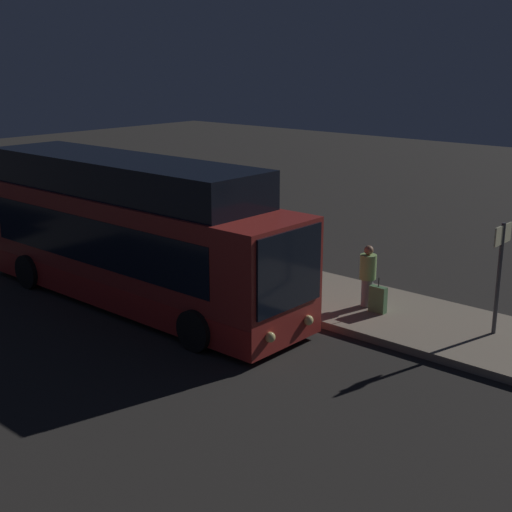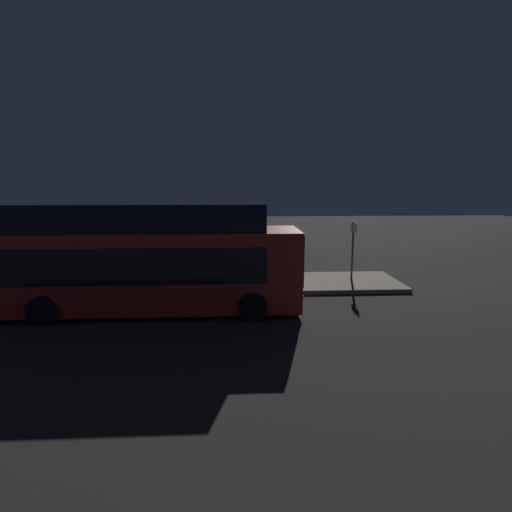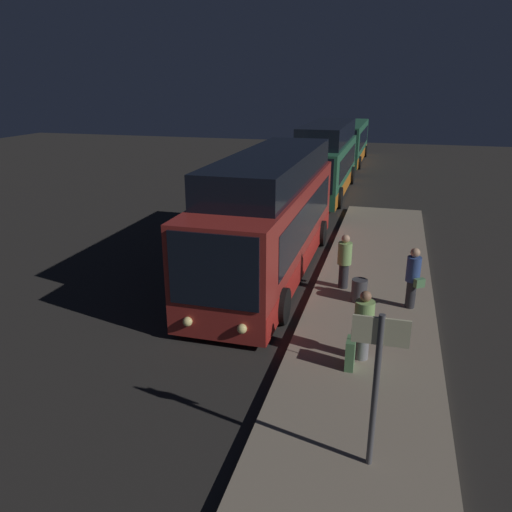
{
  "view_description": "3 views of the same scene",
  "coord_description": "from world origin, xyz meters",
  "views": [
    {
      "loc": [
        14.14,
        -11.91,
        6.55
      ],
      "look_at": [
        3.29,
        0.44,
        1.9
      ],
      "focal_mm": 50.0,
      "sensor_mm": 36.0,
      "label": 1
    },
    {
      "loc": [
        2.51,
        -14.36,
        4.67
      ],
      "look_at": [
        3.29,
        0.44,
        1.9
      ],
      "focal_mm": 28.0,
      "sensor_mm": 36.0,
      "label": 2
    },
    {
      "loc": [
        14.82,
        3.66,
        6.1
      ],
      "look_at": [
        3.29,
        0.44,
        1.9
      ],
      "focal_mm": 35.0,
      "sensor_mm": 36.0,
      "label": 3
    }
  ],
  "objects": [
    {
      "name": "ground",
      "position": [
        0.0,
        0.0,
        0.0
      ],
      "size": [
        80.0,
        80.0,
        0.0
      ],
      "primitive_type": "plane",
      "color": "#2B2826"
    },
    {
      "name": "platform",
      "position": [
        0.0,
        3.33,
        0.09
      ],
      "size": [
        20.0,
        3.46,
        0.19
      ],
      "color": "gray",
      "rests_on": "ground"
    },
    {
      "name": "bus_lead",
      "position": [
        -0.66,
        -0.16,
        1.76
      ],
      "size": [
        10.88,
        2.8,
        3.94
      ],
      "color": "maroon",
      "rests_on": "ground"
    },
    {
      "name": "passenger_boarding",
      "position": [
        0.63,
        2.44,
        1.08
      ],
      "size": [
        0.62,
        0.46,
        1.67
      ],
      "rotation": [
        0.0,
        0.0,
        1.46
      ],
      "color": "#2D2D33",
      "rests_on": "platform"
    },
    {
      "name": "passenger_waiting",
      "position": [
        4.66,
        3.29,
        1.06
      ],
      "size": [
        0.59,
        0.59,
        1.64
      ],
      "rotation": [
        0.0,
        0.0,
        1.06
      ],
      "color": "gray",
      "rests_on": "platform"
    },
    {
      "name": "passenger_with_bags",
      "position": [
        1.58,
        4.39,
        1.12
      ],
      "size": [
        0.64,
        0.59,
        1.73
      ],
      "rotation": [
        0.0,
        0.0,
        -0.93
      ],
      "color": "#2D2D33",
      "rests_on": "platform"
    },
    {
      "name": "suitcase",
      "position": [
        5.13,
        3.08,
        0.53
      ],
      "size": [
        0.45,
        0.19,
        0.93
      ],
      "color": "#598C59",
      "rests_on": "platform"
    },
    {
      "name": "sign_post",
      "position": [
        7.97,
        3.67,
        1.92
      ],
      "size": [
        0.1,
        0.85,
        2.69
      ],
      "color": "#4C4C51",
      "rests_on": "platform"
    },
    {
      "name": "trash_bin",
      "position": [
        1.52,
        2.98,
        0.51
      ],
      "size": [
        0.44,
        0.44,
        0.65
      ],
      "color": "#3F3F44",
      "rests_on": "platform"
    }
  ]
}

